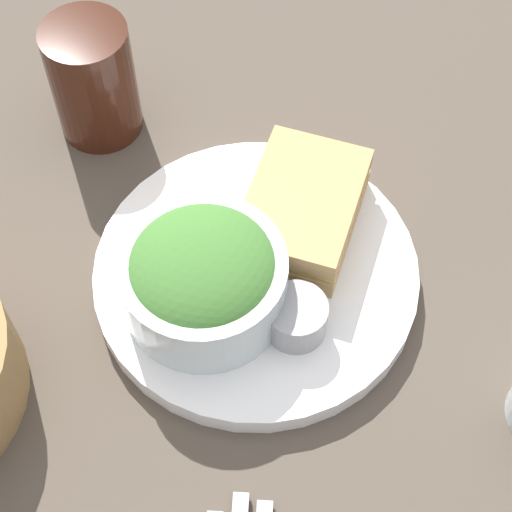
{
  "coord_description": "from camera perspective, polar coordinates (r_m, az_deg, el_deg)",
  "views": [
    {
      "loc": [
        -0.36,
        -0.12,
        0.64
      ],
      "look_at": [
        0.0,
        0.0,
        0.04
      ],
      "focal_mm": 60.0,
      "sensor_mm": 36.0,
      "label": 1
    }
  ],
  "objects": [
    {
      "name": "drink_glass",
      "position": [
        0.82,
        -10.8,
        11.42
      ],
      "size": [
        0.08,
        0.08,
        0.12
      ],
      "primitive_type": "cylinder",
      "color": "#38190F",
      "rests_on": "ground_plane"
    },
    {
      "name": "orange_wedge",
      "position": [
        0.73,
        -4.83,
        2.28
      ],
      "size": [
        0.04,
        0.04,
        0.04
      ],
      "primitive_type": "sphere",
      "color": "orange",
      "rests_on": "plate"
    },
    {
      "name": "sandwich",
      "position": [
        0.73,
        3.11,
        3.11
      ],
      "size": [
        0.13,
        0.09,
        0.05
      ],
      "color": "tan",
      "rests_on": "plate"
    },
    {
      "name": "plate",
      "position": [
        0.73,
        0.0,
        -1.28
      ],
      "size": [
        0.28,
        0.28,
        0.02
      ],
      "primitive_type": "cylinder",
      "color": "white",
      "rests_on": "ground_plane"
    },
    {
      "name": "salad_bowl",
      "position": [
        0.68,
        -3.54,
        -1.43
      ],
      "size": [
        0.13,
        0.13,
        0.08
      ],
      "color": "silver",
      "rests_on": "plate"
    },
    {
      "name": "ground_plane",
      "position": [
        0.74,
        0.0,
        -1.7
      ],
      "size": [
        4.0,
        4.0,
        0.0
      ],
      "primitive_type": "plane",
      "color": "#4C4238"
    },
    {
      "name": "dressing_cup",
      "position": [
        0.68,
        2.7,
        -4.11
      ],
      "size": [
        0.05,
        0.05,
        0.03
      ],
      "primitive_type": "cylinder",
      "color": "#99999E",
      "rests_on": "plate"
    }
  ]
}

